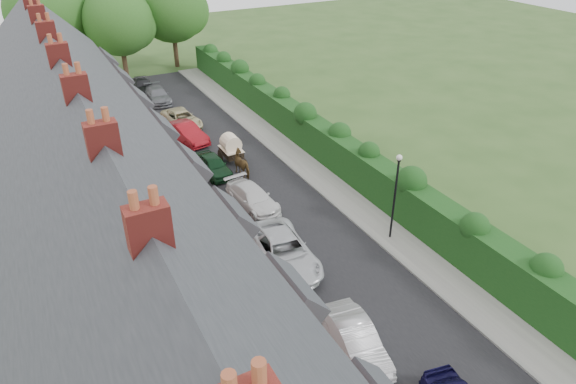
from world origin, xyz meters
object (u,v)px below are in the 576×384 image
at_px(car_red, 186,133).
at_px(car_beige, 182,119).
at_px(car_grey, 158,95).
at_px(lamppost, 396,187).
at_px(car_silver_a, 355,339).
at_px(horse_cart, 231,147).
at_px(car_white, 253,198).
at_px(car_black, 143,85).
at_px(car_silver_b, 283,251).
at_px(horse, 243,164).
at_px(car_green, 213,165).

xyz_separation_m(car_red, car_beige, (0.66, 3.20, -0.10)).
bearing_deg(car_beige, car_grey, 84.40).
relative_size(lamppost, car_silver_a, 1.20).
bearing_deg(car_silver_a, horse_cart, 90.85).
bearing_deg(horse_cart, car_white, -100.72).
distance_m(car_beige, horse_cart, 8.20).
xyz_separation_m(lamppost, car_red, (-5.88, 17.80, -2.56)).
height_order(lamppost, car_white, lamppost).
relative_size(car_red, car_black, 1.07).
bearing_deg(horse_cart, car_silver_a, -96.79).
distance_m(car_white, horse_cart, 6.43).
distance_m(lamppost, horse_cart, 13.70).
height_order(car_silver_b, horse, horse).
distance_m(car_black, horse_cart, 18.20).
distance_m(car_grey, horse_cart, 14.87).
height_order(car_white, horse, horse).
bearing_deg(car_grey, car_green, -89.63).
height_order(car_silver_a, car_beige, car_silver_a).
bearing_deg(car_red, car_silver_a, -104.76).
height_order(car_silver_a, car_black, car_black).
bearing_deg(car_silver_a, car_white, 92.86).
xyz_separation_m(car_silver_b, car_beige, (1.04, 20.23, -0.14)).
bearing_deg(car_grey, horse, -83.58).
bearing_deg(lamppost, car_silver_b, 173.05).
distance_m(car_silver_a, car_green, 17.74).
xyz_separation_m(car_green, car_grey, (0.53, 15.88, -0.01)).
relative_size(car_red, car_grey, 1.01).
bearing_deg(horse, car_silver_b, 68.16).
distance_m(car_green, car_grey, 15.89).
height_order(car_red, car_grey, car_red).
height_order(car_beige, car_black, car_black).
height_order(car_silver_a, horse, horse).
bearing_deg(car_silver_a, horse, 89.99).
height_order(car_green, car_red, car_red).
distance_m(car_silver_b, car_grey, 26.95).
relative_size(car_green, car_beige, 0.84).
bearing_deg(car_white, car_red, 86.06).
bearing_deg(car_silver_a, car_green, 96.09).
height_order(lamppost, car_grey, lamppost).
height_order(car_silver_a, car_silver_b, car_silver_b).
distance_m(car_silver_a, car_red, 23.72).
bearing_deg(car_silver_b, lamppost, -1.57).
relative_size(lamppost, car_beige, 1.12).
height_order(car_silver_b, car_black, car_silver_b).
bearing_deg(car_black, car_red, -82.51).
xyz_separation_m(car_red, car_black, (-0.05, 13.20, -0.02)).
relative_size(car_white, car_green, 1.15).
bearing_deg(car_silver_a, car_black, 96.91).
height_order(lamppost, horse, lamppost).
xyz_separation_m(car_green, horse, (1.76, -1.06, 0.17)).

